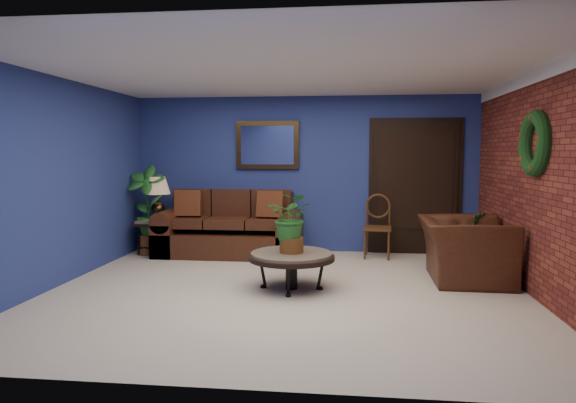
# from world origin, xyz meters

# --- Properties ---
(floor) EXTENTS (5.50, 5.50, 0.00)m
(floor) POSITION_xyz_m (0.00, 0.00, 0.00)
(floor) COLOR #C1B3A0
(floor) RESTS_ON ground
(wall_back) EXTENTS (5.50, 0.04, 2.50)m
(wall_back) POSITION_xyz_m (0.00, 2.50, 1.25)
(wall_back) COLOR navy
(wall_back) RESTS_ON ground
(wall_left) EXTENTS (0.04, 5.00, 2.50)m
(wall_left) POSITION_xyz_m (-2.75, 0.00, 1.25)
(wall_left) COLOR navy
(wall_left) RESTS_ON ground
(wall_right_brick) EXTENTS (0.04, 5.00, 2.50)m
(wall_right_brick) POSITION_xyz_m (2.75, 0.00, 1.25)
(wall_right_brick) COLOR maroon
(wall_right_brick) RESTS_ON ground
(ceiling) EXTENTS (5.50, 5.00, 0.02)m
(ceiling) POSITION_xyz_m (0.00, 0.00, 2.50)
(ceiling) COLOR white
(ceiling) RESTS_ON wall_back
(crown_molding) EXTENTS (0.03, 5.00, 0.14)m
(crown_molding) POSITION_xyz_m (2.72, 0.00, 2.43)
(crown_molding) COLOR white
(crown_molding) RESTS_ON wall_right_brick
(wall_mirror) EXTENTS (1.02, 0.06, 0.77)m
(wall_mirror) POSITION_xyz_m (-0.60, 2.46, 1.72)
(wall_mirror) COLOR #3F2C15
(wall_mirror) RESTS_ON wall_back
(closet_door) EXTENTS (1.44, 0.06, 2.18)m
(closet_door) POSITION_xyz_m (1.75, 2.47, 1.05)
(closet_door) COLOR black
(closet_door) RESTS_ON wall_back
(wreath) EXTENTS (0.16, 0.72, 0.72)m
(wreath) POSITION_xyz_m (2.69, 0.05, 1.70)
(wreath) COLOR black
(wreath) RESTS_ON wall_right_brick
(sofa) EXTENTS (2.24, 0.97, 1.01)m
(sofa) POSITION_xyz_m (-1.14, 2.08, 0.33)
(sofa) COLOR #431F13
(sofa) RESTS_ON ground
(coffee_table) EXTENTS (1.01, 1.01, 0.43)m
(coffee_table) POSITION_xyz_m (0.04, 0.11, 0.38)
(coffee_table) COLOR #524D48
(coffee_table) RESTS_ON ground
(end_table) EXTENTS (0.60, 0.60, 0.54)m
(end_table) POSITION_xyz_m (-2.30, 2.05, 0.42)
(end_table) COLOR #524D48
(end_table) RESTS_ON ground
(table_lamp) EXTENTS (0.39, 0.39, 0.65)m
(table_lamp) POSITION_xyz_m (-2.30, 2.05, 0.97)
(table_lamp) COLOR #3F2C15
(table_lamp) RESTS_ON end_table
(side_chair) EXTENTS (0.45, 0.45, 0.97)m
(side_chair) POSITION_xyz_m (1.16, 2.12, 0.55)
(side_chair) COLOR #522A17
(side_chair) RESTS_ON ground
(armchair) EXTENTS (1.08, 1.22, 0.78)m
(armchair) POSITION_xyz_m (2.15, 0.74, 0.39)
(armchair) COLOR #431F13
(armchair) RESTS_ON ground
(coffee_plant) EXTENTS (0.62, 0.57, 0.70)m
(coffee_plant) POSITION_xyz_m (0.04, 0.11, 0.82)
(coffee_plant) COLOR brown
(coffee_plant) RESTS_ON coffee_table
(floor_plant) EXTENTS (0.43, 0.38, 0.82)m
(floor_plant) POSITION_xyz_m (2.35, 1.25, 0.43)
(floor_plant) COLOR brown
(floor_plant) RESTS_ON ground
(tall_plant) EXTENTS (0.65, 0.48, 1.41)m
(tall_plant) POSITION_xyz_m (-2.45, 1.95, 0.76)
(tall_plant) COLOR brown
(tall_plant) RESTS_ON ground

